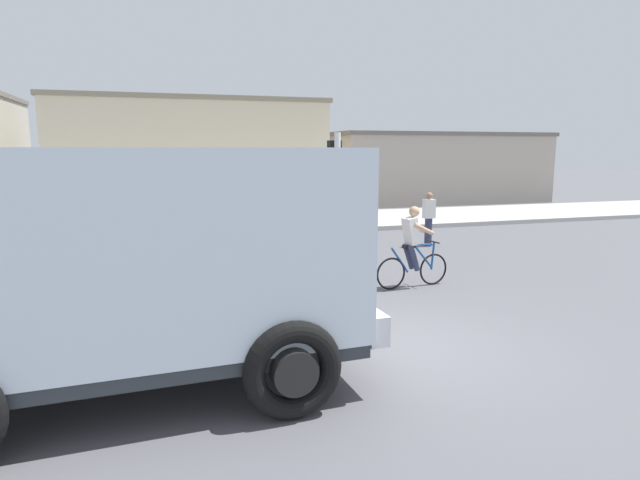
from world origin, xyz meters
name	(u,v)px	position (x,y,z in m)	size (l,w,h in m)	color
ground_plane	(391,345)	(0.00, 0.00, 0.00)	(120.00, 120.00, 0.00)	#56565B
sidewalk_far	(247,224)	(0.00, 13.00, 0.08)	(80.00, 5.00, 0.16)	#ADADA8
truck_foreground	(129,256)	(-3.58, -0.51, 1.67)	(5.53, 3.04, 2.90)	silver
cyclist	(413,247)	(1.83, 2.98, 0.86)	(1.72, 0.52, 1.72)	black
traffic_light_pole	(336,191)	(0.12, 2.96, 2.07)	(0.24, 0.43, 3.20)	red
car_red_near	(154,244)	(-3.36, 5.22, 0.82)	(4.20, 2.31, 1.60)	red
pedestrian_near_kerb	(429,218)	(4.52, 7.25, 0.85)	(0.34, 0.22, 1.62)	#2D334C
building_mid_block	(191,157)	(-1.62, 18.44, 2.53)	(11.70, 5.90, 5.06)	beige
building_corner_right	(433,167)	(11.63, 20.00, 1.89)	(12.00, 5.61, 3.76)	#9E9389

